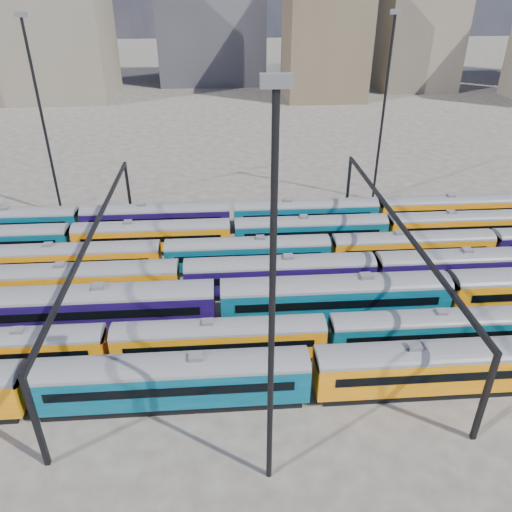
{
  "coord_description": "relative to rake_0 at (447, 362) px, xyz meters",
  "views": [
    {
      "loc": [
        -7.45,
        -43.79,
        29.13
      ],
      "look_at": [
        -4.07,
        2.63,
        3.0
      ],
      "focal_mm": 35.0,
      "sensor_mm": 36.0,
      "label": 1
    }
  ],
  "objects": [
    {
      "name": "ground",
      "position": [
        -9.64,
        15.0,
        -2.76
      ],
      "size": [
        500.0,
        500.0,
        0.0
      ],
      "primitive_type": "plane",
      "color": "#46403B",
      "rests_on": "ground"
    },
    {
      "name": "rake_0",
      "position": [
        0.0,
        0.0,
        0.0
      ],
      "size": [
        106.31,
        3.11,
        5.25
      ],
      "color": "black",
      "rests_on": "ground"
    },
    {
      "name": "rake_1",
      "position": [
        -8.44,
        5.0,
        -0.36
      ],
      "size": [
        111.25,
        2.72,
        4.56
      ],
      "color": "black",
      "rests_on": "ground"
    },
    {
      "name": "rake_2",
      "position": [
        -17.88,
        10.0,
        0.11
      ],
      "size": [
        132.72,
        3.23,
        5.46
      ],
      "color": "black",
      "rests_on": "ground"
    },
    {
      "name": "rake_3",
      "position": [
        -1.41,
        15.0,
        -0.17
      ],
      "size": [
        120.18,
        2.93,
        4.93
      ],
      "color": "black",
      "rests_on": "ground"
    },
    {
      "name": "rake_4",
      "position": [
        -14.47,
        20.0,
        -0.34
      ],
      "size": [
        131.32,
        2.75,
        4.61
      ],
      "color": "black",
      "rests_on": "ground"
    },
    {
      "name": "rake_5",
      "position": [
        2.99,
        25.0,
        -0.31
      ],
      "size": [
        113.57,
        2.77,
        4.65
      ],
      "color": "black",
      "rests_on": "ground"
    },
    {
      "name": "rake_6",
      "position": [
        -6.33,
        30.0,
        -0.28
      ],
      "size": [
        95.63,
        2.8,
        4.71
      ],
      "color": "black",
      "rests_on": "ground"
    },
    {
      "name": "gantry_1",
      "position": [
        -29.64,
        15.0,
        4.03
      ],
      "size": [
        0.35,
        40.35,
        8.03
      ],
      "color": "black",
      "rests_on": "ground"
    },
    {
      "name": "gantry_2",
      "position": [
        0.36,
        15.0,
        4.03
      ],
      "size": [
        0.35,
        40.35,
        8.03
      ],
      "color": "black",
      "rests_on": "ground"
    },
    {
      "name": "mast_1",
      "position": [
        -39.64,
        37.0,
        11.21
      ],
      "size": [
        1.4,
        0.5,
        25.6
      ],
      "color": "black",
      "rests_on": "ground"
    },
    {
      "name": "mast_2",
      "position": [
        -14.64,
        -7.0,
        11.21
      ],
      "size": [
        1.4,
        0.5,
        25.6
      ],
      "color": "black",
      "rests_on": "ground"
    },
    {
      "name": "mast_3",
      "position": [
        5.36,
        39.0,
        11.21
      ],
      "size": [
        1.4,
        0.5,
        25.6
      ],
      "color": "black",
      "rests_on": "ground"
    }
  ]
}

